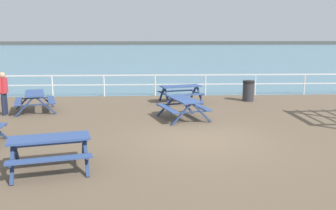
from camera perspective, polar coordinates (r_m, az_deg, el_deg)
name	(u,v)px	position (r m, az deg, el deg)	size (l,w,h in m)	color
ground_plane	(201,142)	(11.04, 5.20, -5.78)	(30.00, 24.00, 0.20)	brown
sea_band	(159,52)	(63.30, -1.40, 8.31)	(142.00, 90.00, 0.01)	teal
distant_shoreline	(156,44)	(106.26, -1.96, 9.44)	(142.00, 6.00, 1.80)	#4C4C47
seaward_railing	(180,81)	(18.41, 1.94, 3.84)	(23.07, 0.07, 1.08)	white
picnic_table_near_left	(183,103)	(13.34, 2.40, 0.24)	(1.96, 2.16, 0.80)	#334C84
picnic_table_mid_centre	(50,145)	(8.84, -17.99, -5.97)	(2.11, 1.90, 0.80)	#334C84
picnic_table_far_left	(35,97)	(15.57, -20.11, 1.14)	(1.96, 2.16, 0.80)	#334C84
picnic_table_far_right	(181,90)	(16.58, 1.99, 2.39)	(2.12, 1.91, 0.80)	#334C84
visitor	(3,91)	(15.32, -24.34, 2.06)	(0.25, 0.53, 1.66)	#1E2338
litter_bin	(248,91)	(17.38, 12.45, 2.19)	(0.55, 0.55, 0.95)	#2D2D33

